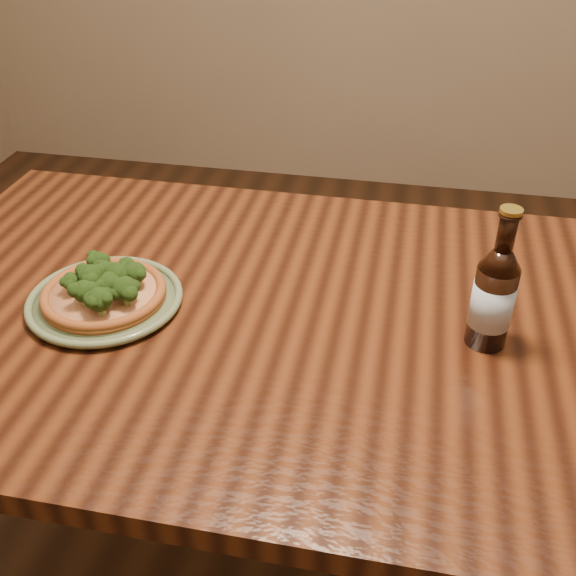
% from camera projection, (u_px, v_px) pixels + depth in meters
% --- Properties ---
extents(table, '(1.60, 0.90, 0.75)m').
position_uv_depth(table, '(325.00, 358.00, 1.20)').
color(table, '#49220F').
rests_on(table, ground).
extents(plate, '(0.27, 0.27, 0.02)m').
position_uv_depth(plate, '(105.00, 300.00, 1.17)').
color(plate, '#637550').
rests_on(plate, table).
extents(pizza, '(0.21, 0.21, 0.07)m').
position_uv_depth(pizza, '(105.00, 290.00, 1.16)').
color(pizza, brown).
rests_on(pizza, plate).
extents(beer_bottle, '(0.07, 0.07, 0.24)m').
position_uv_depth(beer_bottle, '(494.00, 296.00, 1.04)').
color(beer_bottle, black).
rests_on(beer_bottle, table).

